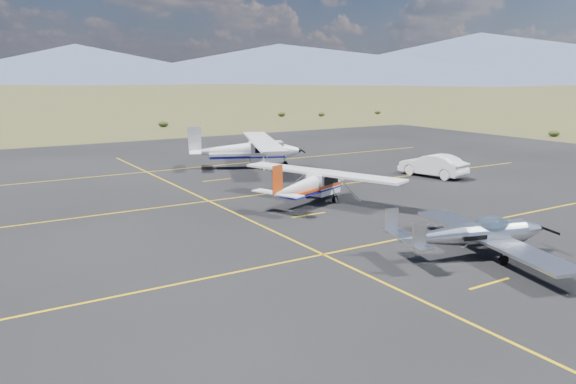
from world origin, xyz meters
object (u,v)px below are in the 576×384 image
object	(u,v)px
sedan	(433,165)
aircraft_low_wing	(476,234)
aircraft_cessna	(312,183)
aircraft_plain	(247,149)

from	to	relation	value
sedan	aircraft_low_wing	bearing A→B (deg)	37.67
sedan	aircraft_cessna	bearing A→B (deg)	-0.25
aircraft_low_wing	aircraft_plain	distance (m)	23.28
aircraft_plain	sedan	xyz separation A→B (m)	(9.16, -9.95, -0.61)
aircraft_cessna	aircraft_plain	distance (m)	12.54
aircraft_low_wing	sedan	distance (m)	17.43
aircraft_cessna	sedan	size ratio (longest dim) A/B	2.05
aircraft_plain	aircraft_cessna	bearing A→B (deg)	-79.48
aircraft_cessna	aircraft_plain	world-z (taller)	aircraft_plain
aircraft_low_wing	sedan	xyz separation A→B (m)	(11.35, 13.23, -0.12)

